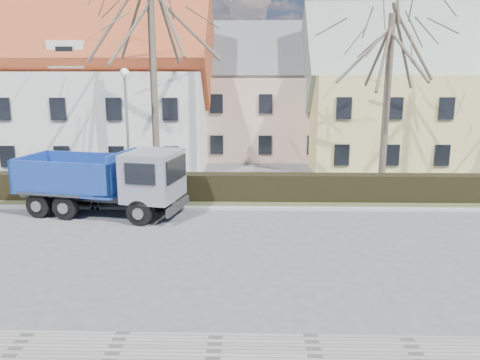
{
  "coord_description": "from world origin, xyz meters",
  "views": [
    {
      "loc": [
        3.02,
        -15.99,
        6.07
      ],
      "look_at": [
        2.56,
        3.67,
        1.6
      ],
      "focal_mm": 35.0,
      "sensor_mm": 36.0,
      "label": 1
    }
  ],
  "objects_px": {
    "dump_truck": "(96,181)",
    "streetlight": "(128,133)",
    "parked_car_a": "(54,169)",
    "cart_frame": "(91,203)"
  },
  "relations": [
    {
      "from": "parked_car_a",
      "to": "streetlight",
      "type": "bearing_deg",
      "value": -127.52
    },
    {
      "from": "dump_truck",
      "to": "parked_car_a",
      "type": "height_order",
      "value": "dump_truck"
    },
    {
      "from": "dump_truck",
      "to": "parked_car_a",
      "type": "bearing_deg",
      "value": 136.74
    },
    {
      "from": "cart_frame",
      "to": "parked_car_a",
      "type": "height_order",
      "value": "parked_car_a"
    },
    {
      "from": "streetlight",
      "to": "cart_frame",
      "type": "xyz_separation_m",
      "value": [
        -1.16,
        -2.6,
        -2.92
      ]
    },
    {
      "from": "streetlight",
      "to": "parked_car_a",
      "type": "xyz_separation_m",
      "value": [
        -5.49,
        3.76,
        -2.61
      ]
    },
    {
      "from": "streetlight",
      "to": "cart_frame",
      "type": "bearing_deg",
      "value": -114.13
    },
    {
      "from": "cart_frame",
      "to": "dump_truck",
      "type": "bearing_deg",
      "value": -48.5
    },
    {
      "from": "dump_truck",
      "to": "streetlight",
      "type": "bearing_deg",
      "value": 89.56
    },
    {
      "from": "streetlight",
      "to": "parked_car_a",
      "type": "height_order",
      "value": "streetlight"
    }
  ]
}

